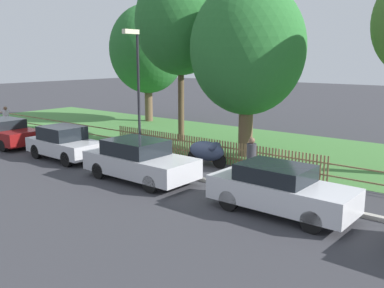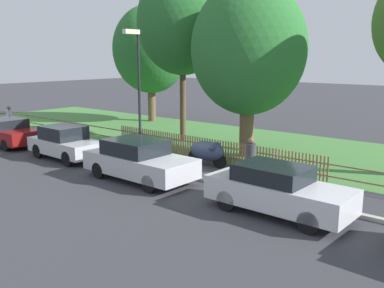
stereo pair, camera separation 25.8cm
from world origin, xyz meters
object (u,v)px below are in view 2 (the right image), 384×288
Objects in this scene: parked_car_silver_hatchback at (7,132)px; parked_car_red_compact at (277,190)px; tree_mid_park at (249,49)px; street_lamp at (137,81)px; parked_car_black_saloon at (66,143)px; tree_behind_motorcycle at (183,22)px; covered_motorcycle at (208,151)px; pedestrian_by_lamp at (251,158)px; pedestrian_near_fence at (10,118)px; parked_car_navy_estate at (139,160)px; tree_nearest_kerb at (151,49)px.

parked_car_silver_hatchback is 15.50m from parked_car_red_compact.
tree_mid_park reaches higher than street_lamp.
parked_car_silver_hatchback is at bearing -177.23° from parked_car_black_saloon.
covered_motorcycle is at bearing -38.77° from tree_behind_motorcycle.
parked_car_red_compact is 2.49× the size of pedestrian_by_lamp.
parked_car_red_compact is 0.47× the size of tree_behind_motorcycle.
pedestrian_by_lamp is (-2.17, 2.03, 0.23)m from parked_car_red_compact.
street_lamp is (-7.39, 1.55, 2.77)m from parked_car_red_compact.
pedestrian_near_fence is (-13.61, -1.36, 0.28)m from covered_motorcycle.
parked_car_silver_hatchback is at bearing -179.83° from parked_car_navy_estate.
parked_car_red_compact is 8.04m from street_lamp.
tree_mid_park is at bearing 82.83° from covered_motorcycle.
parked_car_black_saloon is at bearing 0.12° from parked_car_silver_hatchback.
tree_behind_motorcycle is 6.02m from street_lamp.
street_lamp is (11.10, -0.16, 2.56)m from pedestrian_near_fence.
parked_car_black_saloon reaches higher than parked_car_silver_hatchback.
parked_car_black_saloon is 0.42× the size of tree_behind_motorcycle.
parked_car_silver_hatchback is at bearing -168.95° from street_lamp.
pedestrian_by_lamp is at bearing 31.95° from parked_car_navy_estate.
parked_car_silver_hatchback is 0.53× the size of tree_nearest_kerb.
tree_nearest_kerb is 0.89× the size of tree_behind_motorcycle.
street_lamp is (-1.74, 1.65, 2.75)m from parked_car_navy_estate.
parked_car_black_saloon is 4.93m from parked_car_navy_estate.
parked_car_silver_hatchback is 0.96× the size of parked_car_navy_estate.
parked_car_black_saloon is 0.89× the size of parked_car_red_compact.
parked_car_red_compact is 2.56× the size of pedestrian_near_fence.
tree_mid_park is (11.05, -5.02, -0.16)m from tree_nearest_kerb.
tree_behind_motorcycle is 5.26× the size of pedestrian_by_lamp.
parked_car_navy_estate is 0.56× the size of tree_mid_park.
tree_mid_park is at bearing 130.31° from parked_car_red_compact.
parked_car_silver_hatchback is 0.76× the size of street_lamp.
pedestrian_near_fence reaches higher than parked_car_red_compact.
tree_nearest_kerb reaches higher than tree_mid_park.
pedestrian_by_lamp reaches higher than pedestrian_near_fence.
parked_car_black_saloon is at bearing -64.00° from tree_nearest_kerb.
tree_mid_park is 1.40× the size of street_lamp.
covered_motorcycle is 0.24× the size of tree_mid_park.
tree_behind_motorcycle reaches higher than parked_car_red_compact.
tree_mid_park reaches higher than parked_car_navy_estate.
parked_car_red_compact is 0.76× the size of street_lamp.
tree_nearest_kerb is at bearing 132.28° from street_lamp.
parked_car_navy_estate is (9.86, -0.06, 0.05)m from parked_car_silver_hatchback.
parked_car_navy_estate is at bearing -178.06° from parked_car_red_compact.
pedestrian_by_lamp is at bearing 137.67° from pedestrian_near_fence.
covered_motorcycle is (10.62, 3.10, -0.04)m from parked_car_silver_hatchback.
street_lamp is (8.12, 1.58, 2.80)m from parked_car_silver_hatchback.
pedestrian_near_fence is 0.97× the size of pedestrian_by_lamp.
tree_nearest_kerb is (-0.25, 10.78, 4.27)m from parked_car_silver_hatchback.
tree_behind_motorcycle is at bearing 44.95° from parked_car_silver_hatchback.
street_lamp is at bearing 137.10° from parked_car_navy_estate.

